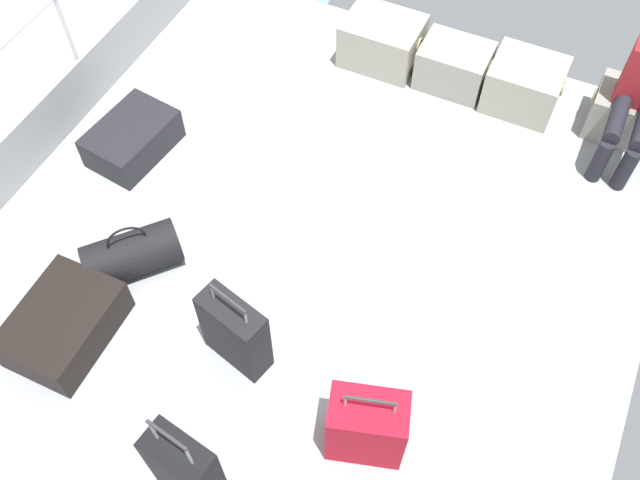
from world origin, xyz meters
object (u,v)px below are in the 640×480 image
at_px(cargo_crate_1, 454,66).
at_px(suitcase_2, 186,471).
at_px(cargo_crate_2, 524,85).
at_px(suitcase_0, 64,324).
at_px(cargo_crate_3, 629,114).
at_px(suitcase_1, 235,332).
at_px(suitcase_5, 367,426).
at_px(duffel_bag, 132,254).
at_px(cargo_crate_0, 382,41).
at_px(suitcase_3, 132,139).

bearing_deg(cargo_crate_1, suitcase_2, -93.18).
bearing_deg(cargo_crate_2, suitcase_0, -121.83).
relative_size(cargo_crate_2, cargo_crate_3, 1.00).
height_order(suitcase_1, suitcase_5, suitcase_1).
distance_m(suitcase_0, suitcase_5, 1.97).
bearing_deg(suitcase_0, suitcase_5, 4.73).
height_order(cargo_crate_2, suitcase_0, cargo_crate_2).
distance_m(cargo_crate_3, duffel_bag, 3.76).
xyz_separation_m(suitcase_1, suitcase_5, (0.92, -0.18, -0.02)).
relative_size(cargo_crate_0, cargo_crate_2, 1.11).
bearing_deg(cargo_crate_2, suitcase_5, -90.53).
distance_m(cargo_crate_0, cargo_crate_2, 1.19).
xyz_separation_m(cargo_crate_2, cargo_crate_3, (0.79, 0.05, -0.01)).
xyz_separation_m(suitcase_0, suitcase_1, (1.03, 0.35, 0.15)).
bearing_deg(suitcase_1, duffel_bag, 164.24).
height_order(suitcase_0, suitcase_2, suitcase_2).
bearing_deg(suitcase_3, cargo_crate_0, 53.24).
height_order(cargo_crate_0, suitcase_3, cargo_crate_0).
bearing_deg(cargo_crate_1, suitcase_0, -113.98).
distance_m(cargo_crate_1, suitcase_0, 3.48).
bearing_deg(suitcase_1, cargo_crate_1, 82.30).
relative_size(cargo_crate_2, duffel_bag, 0.88).
height_order(cargo_crate_3, suitcase_5, suitcase_5).
distance_m(suitcase_2, suitcase_5, 0.98).
bearing_deg(cargo_crate_0, cargo_crate_1, -0.79).
bearing_deg(suitcase_5, suitcase_1, 168.76).
xyz_separation_m(cargo_crate_3, suitcase_2, (-1.56, -3.72, 0.17)).
height_order(cargo_crate_2, suitcase_3, cargo_crate_2).
xyz_separation_m(suitcase_0, duffel_bag, (0.10, 0.61, 0.02)).
bearing_deg(suitcase_2, cargo_crate_1, 86.82).
bearing_deg(cargo_crate_0, suitcase_2, -83.53).
xyz_separation_m(suitcase_1, duffel_bag, (-0.94, 0.26, -0.14)).
distance_m(suitcase_0, suitcase_1, 1.10).
bearing_deg(suitcase_3, suitcase_5, -28.23).
bearing_deg(suitcase_5, suitcase_2, -139.17).
bearing_deg(suitcase_5, suitcase_3, 151.77).
relative_size(suitcase_1, suitcase_3, 1.00).
distance_m(cargo_crate_3, suitcase_2, 4.04).
bearing_deg(cargo_crate_1, cargo_crate_3, 2.55).
distance_m(suitcase_1, suitcase_3, 1.90).
bearing_deg(cargo_crate_0, cargo_crate_3, 1.50).
height_order(cargo_crate_1, suitcase_1, suitcase_1).
bearing_deg(suitcase_1, cargo_crate_0, 94.75).
bearing_deg(suitcase_0, cargo_crate_0, 75.99).
relative_size(cargo_crate_1, suitcase_2, 0.62).
height_order(suitcase_2, suitcase_3, suitcase_2).
relative_size(cargo_crate_0, suitcase_3, 0.92).
bearing_deg(suitcase_2, cargo_crate_3, 67.21).
height_order(cargo_crate_0, duffel_bag, duffel_bag).
height_order(cargo_crate_1, cargo_crate_3, cargo_crate_3).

